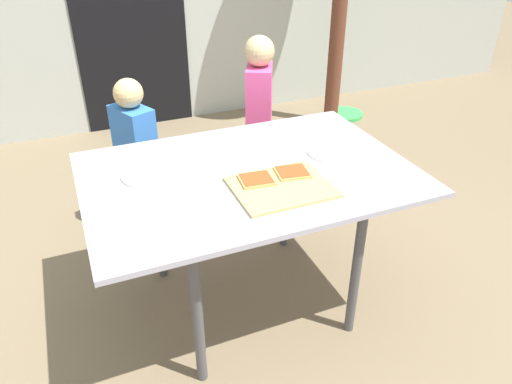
{
  "coord_description": "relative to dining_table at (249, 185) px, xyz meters",
  "views": [
    {
      "loc": [
        -0.66,
        -1.68,
        1.69
      ],
      "look_at": [
        0.03,
        0.0,
        0.61
      ],
      "focal_mm": 34.08,
      "sensor_mm": 36.0,
      "label": 1
    }
  ],
  "objects": [
    {
      "name": "ground_plane",
      "position": [
        0.0,
        0.0,
        -0.66
      ],
      "size": [
        16.0,
        16.0,
        0.0
      ],
      "primitive_type": "plane",
      "color": "#79684D"
    },
    {
      "name": "house_door",
      "position": [
        -0.05,
        2.44,
        0.34
      ],
      "size": [
        0.9,
        0.02,
        2.0
      ],
      "primitive_type": "cube",
      "color": "black",
      "rests_on": "ground"
    },
    {
      "name": "dining_table",
      "position": [
        0.0,
        0.0,
        0.0
      ],
      "size": [
        1.37,
        0.94,
        0.72
      ],
      "color": "#ABAABB",
      "rests_on": "ground"
    },
    {
      "name": "cutting_board",
      "position": [
        0.07,
        -0.18,
        0.07
      ],
      "size": [
        0.38,
        0.31,
        0.01
      ],
      "primitive_type": "cube",
      "color": "tan",
      "rests_on": "dining_table"
    },
    {
      "name": "pizza_slice_far_left",
      "position": [
        -0.01,
        -0.11,
        0.09
      ],
      "size": [
        0.14,
        0.13,
        0.01
      ],
      "color": "tan",
      "rests_on": "cutting_board"
    },
    {
      "name": "pizza_slice_far_right",
      "position": [
        0.15,
        -0.11,
        0.09
      ],
      "size": [
        0.15,
        0.14,
        0.01
      ],
      "color": "tan",
      "rests_on": "cutting_board"
    },
    {
      "name": "plate_white_right",
      "position": [
        0.41,
        0.02,
        0.07
      ],
      "size": [
        0.21,
        0.21,
        0.01
      ],
      "primitive_type": "cylinder",
      "color": "white",
      "rests_on": "dining_table"
    },
    {
      "name": "plate_white_left",
      "position": [
        -0.41,
        0.12,
        0.07
      ],
      "size": [
        0.21,
        0.21,
        0.01
      ],
      "primitive_type": "cylinder",
      "color": "white",
      "rests_on": "dining_table"
    },
    {
      "name": "child_left",
      "position": [
        -0.35,
        0.79,
        -0.13
      ],
      "size": [
        0.22,
        0.28,
        0.93
      ],
      "color": "#4C3D6E",
      "rests_on": "ground"
    },
    {
      "name": "child_right",
      "position": [
        0.37,
        0.76,
        -0.03
      ],
      "size": [
        0.23,
        0.28,
        1.09
      ],
      "color": "#4A2B44",
      "rests_on": "ground"
    },
    {
      "name": "garden_hose_coil",
      "position": [
        1.72,
        1.92,
        -0.64
      ],
      "size": [
        0.34,
        0.34,
        0.03
      ],
      "primitive_type": "cylinder",
      "color": "green",
      "rests_on": "ground"
    }
  ]
}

